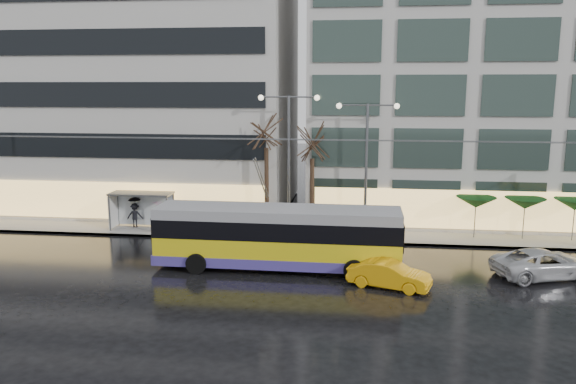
# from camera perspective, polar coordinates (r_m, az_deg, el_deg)

# --- Properties ---
(ground) EXTENTS (140.00, 140.00, 0.00)m
(ground) POSITION_cam_1_polar(r_m,az_deg,el_deg) (27.72, -6.81, -9.96)
(ground) COLOR black
(ground) RESTS_ON ground
(sidewalk) EXTENTS (80.00, 10.00, 0.15)m
(sidewalk) POSITION_cam_1_polar(r_m,az_deg,el_deg) (40.57, 0.62, -3.05)
(sidewalk) COLOR gray
(sidewalk) RESTS_ON ground
(kerb) EXTENTS (80.00, 0.10, 0.15)m
(kerb) POSITION_cam_1_polar(r_m,az_deg,el_deg) (35.81, -0.26, -4.93)
(kerb) COLOR slate
(kerb) RESTS_ON ground
(building_left) EXTENTS (34.00, 14.00, 22.00)m
(building_left) POSITION_cam_1_polar(r_m,az_deg,el_deg) (49.49, -20.32, 11.73)
(building_left) COLOR #B9B6B1
(building_left) RESTS_ON sidewalk
(building_right) EXTENTS (32.00, 14.00, 25.00)m
(building_right) POSITION_cam_1_polar(r_m,az_deg,el_deg) (46.02, 23.60, 13.49)
(building_right) COLOR #B9B6B1
(building_right) RESTS_ON sidewalk
(trolleybus) EXTENTS (13.21, 5.20, 6.11)m
(trolleybus) POSITION_cam_1_polar(r_m,az_deg,el_deg) (30.25, -1.06, -4.80)
(trolleybus) COLOR gold
(trolleybus) RESTS_ON ground
(catenary) EXTENTS (42.24, 5.12, 7.00)m
(catenary) POSITION_cam_1_polar(r_m,az_deg,el_deg) (33.96, -2.17, 1.42)
(catenary) COLOR #595B60
(catenary) RESTS_ON ground
(bus_shelter) EXTENTS (4.20, 1.60, 2.51)m
(bus_shelter) POSITION_cam_1_polar(r_m,az_deg,el_deg) (39.52, -15.07, -1.00)
(bus_shelter) COLOR #595B60
(bus_shelter) RESTS_ON sidewalk
(street_lamp_near) EXTENTS (3.96, 0.36, 9.03)m
(street_lamp_near) POSITION_cam_1_polar(r_m,az_deg,el_deg) (36.40, 0.08, 4.82)
(street_lamp_near) COLOR #595B60
(street_lamp_near) RESTS_ON sidewalk
(street_lamp_far) EXTENTS (3.96, 0.36, 8.53)m
(street_lamp_far) POSITION_cam_1_polar(r_m,az_deg,el_deg) (36.18, 7.99, 4.24)
(street_lamp_far) COLOR #595B60
(street_lamp_far) RESTS_ON sidewalk
(tree_a) EXTENTS (3.20, 3.20, 8.40)m
(tree_a) POSITION_cam_1_polar(r_m,az_deg,el_deg) (36.71, -2.22, 6.58)
(tree_a) COLOR black
(tree_a) RESTS_ON sidewalk
(tree_b) EXTENTS (3.20, 3.20, 7.70)m
(tree_b) POSITION_cam_1_polar(r_m,az_deg,el_deg) (36.61, 2.50, 5.48)
(tree_b) COLOR black
(tree_b) RESTS_ON sidewalk
(parasol_a) EXTENTS (2.50, 2.50, 2.65)m
(parasol_a) POSITION_cam_1_polar(r_m,az_deg,el_deg) (37.68, 18.55, -1.00)
(parasol_a) COLOR #595B60
(parasol_a) RESTS_ON sidewalk
(parasol_b) EXTENTS (2.50, 2.50, 2.65)m
(parasol_b) POSITION_cam_1_polar(r_m,az_deg,el_deg) (38.40, 22.94, -1.08)
(parasol_b) COLOR #595B60
(parasol_b) RESTS_ON sidewalk
(parasol_c) EXTENTS (2.50, 2.50, 2.65)m
(parasol_c) POSITION_cam_1_polar(r_m,az_deg,el_deg) (39.34, 27.14, -1.16)
(parasol_c) COLOR #595B60
(parasol_c) RESTS_ON sidewalk
(taxi_b) EXTENTS (4.25, 2.56, 1.32)m
(taxi_b) POSITION_cam_1_polar(r_m,az_deg,el_deg) (28.21, 10.24, -8.25)
(taxi_b) COLOR #FFAE0D
(taxi_b) RESTS_ON ground
(sedan_silver) EXTENTS (5.79, 3.98, 1.47)m
(sedan_silver) POSITION_cam_1_polar(r_m,az_deg,el_deg) (32.04, 24.56, -6.62)
(sedan_silver) COLOR #BCBDC1
(sedan_silver) RESTS_ON ground
(pedestrian_a) EXTENTS (1.19, 1.20, 2.19)m
(pedestrian_a) POSITION_cam_1_polar(r_m,az_deg,el_deg) (37.74, -13.10, -1.97)
(pedestrian_a) COLOR black
(pedestrian_a) RESTS_ON sidewalk
(pedestrian_b) EXTENTS (1.11, 1.11, 1.81)m
(pedestrian_b) POSITION_cam_1_polar(r_m,az_deg,el_deg) (39.35, -9.93, -2.18)
(pedestrian_b) COLOR black
(pedestrian_b) RESTS_ON sidewalk
(pedestrian_c) EXTENTS (1.16, 0.95, 2.11)m
(pedestrian_c) POSITION_cam_1_polar(r_m,az_deg,el_deg) (40.00, -15.30, -1.89)
(pedestrian_c) COLOR black
(pedestrian_c) RESTS_ON sidewalk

